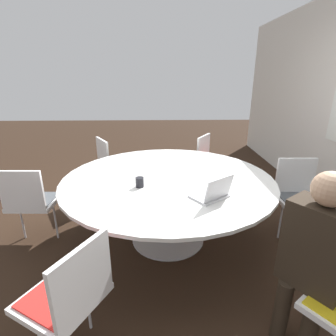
{
  "coord_description": "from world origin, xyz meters",
  "views": [
    {
      "loc": [
        2.45,
        -0.07,
        1.7
      ],
      "look_at": [
        0.0,
        0.0,
        0.82
      ],
      "focal_mm": 28.0,
      "sensor_mm": 36.0,
      "label": 1
    }
  ],
  "objects_px": {
    "chair_1": "(299,193)",
    "coffee_cup": "(140,182)",
    "chair_2": "(211,159)",
    "chair_3": "(112,162)",
    "person_0": "(315,252)",
    "laptop": "(213,193)",
    "chair_4": "(31,198)",
    "chair_5": "(69,292)"
  },
  "relations": [
    {
      "from": "chair_1",
      "to": "person_0",
      "type": "distance_m",
      "value": 1.36
    },
    {
      "from": "chair_1",
      "to": "laptop",
      "type": "distance_m",
      "value": 1.19
    },
    {
      "from": "chair_4",
      "to": "coffee_cup",
      "type": "height_order",
      "value": "chair_4"
    },
    {
      "from": "chair_2",
      "to": "coffee_cup",
      "type": "xyz_separation_m",
      "value": [
        1.45,
        -0.94,
        0.25
      ]
    },
    {
      "from": "chair_2",
      "to": "chair_3",
      "type": "bearing_deg",
      "value": -55.9
    },
    {
      "from": "person_0",
      "to": "chair_1",
      "type": "bearing_deg",
      "value": -60.26
    },
    {
      "from": "chair_2",
      "to": "laptop",
      "type": "xyz_separation_m",
      "value": [
        1.72,
        -0.31,
        0.26
      ]
    },
    {
      "from": "chair_3",
      "to": "chair_5",
      "type": "xyz_separation_m",
      "value": [
        2.42,
        0.17,
        0.0
      ]
    },
    {
      "from": "person_0",
      "to": "chair_5",
      "type": "bearing_deg",
      "value": 56.89
    },
    {
      "from": "chair_2",
      "to": "chair_3",
      "type": "height_order",
      "value": "same"
    },
    {
      "from": "chair_2",
      "to": "person_0",
      "type": "relative_size",
      "value": 0.71
    },
    {
      "from": "chair_5",
      "to": "coffee_cup",
      "type": "distance_m",
      "value": 1.11
    },
    {
      "from": "chair_1",
      "to": "person_0",
      "type": "height_order",
      "value": "person_0"
    },
    {
      "from": "person_0",
      "to": "coffee_cup",
      "type": "xyz_separation_m",
      "value": [
        -0.96,
        -1.11,
        0.06
      ]
    },
    {
      "from": "person_0",
      "to": "coffee_cup",
      "type": "bearing_deg",
      "value": 13.25
    },
    {
      "from": "chair_2",
      "to": "laptop",
      "type": "relative_size",
      "value": 2.28
    },
    {
      "from": "chair_1",
      "to": "chair_5",
      "type": "height_order",
      "value": "same"
    },
    {
      "from": "chair_2",
      "to": "chair_5",
      "type": "height_order",
      "value": "same"
    },
    {
      "from": "chair_1",
      "to": "chair_2",
      "type": "relative_size",
      "value": 1.0
    },
    {
      "from": "coffee_cup",
      "to": "person_0",
      "type": "bearing_deg",
      "value": 49.18
    },
    {
      "from": "laptop",
      "to": "coffee_cup",
      "type": "height_order",
      "value": "laptop"
    },
    {
      "from": "chair_5",
      "to": "chair_4",
      "type": "bearing_deg",
      "value": 61.05
    },
    {
      "from": "chair_1",
      "to": "coffee_cup",
      "type": "bearing_deg",
      "value": 10.34
    },
    {
      "from": "chair_4",
      "to": "person_0",
      "type": "xyz_separation_m",
      "value": [
        1.17,
        2.24,
        0.19
      ]
    },
    {
      "from": "chair_5",
      "to": "person_0",
      "type": "distance_m",
      "value": 1.46
    },
    {
      "from": "person_0",
      "to": "chair_3",
      "type": "bearing_deg",
      "value": -1.34
    },
    {
      "from": "chair_2",
      "to": "chair_5",
      "type": "xyz_separation_m",
      "value": [
        2.48,
        -1.28,
        0.0
      ]
    },
    {
      "from": "chair_3",
      "to": "person_0",
      "type": "distance_m",
      "value": 2.85
    },
    {
      "from": "chair_3",
      "to": "chair_4",
      "type": "distance_m",
      "value": 1.33
    },
    {
      "from": "chair_4",
      "to": "chair_5",
      "type": "bearing_deg",
      "value": -55.49
    },
    {
      "from": "chair_5",
      "to": "laptop",
      "type": "bearing_deg",
      "value": -23.24
    },
    {
      "from": "chair_5",
      "to": "person_0",
      "type": "relative_size",
      "value": 0.71
    },
    {
      "from": "chair_2",
      "to": "chair_3",
      "type": "xyz_separation_m",
      "value": [
        0.06,
        -1.45,
        0.0
      ]
    },
    {
      "from": "chair_5",
      "to": "coffee_cup",
      "type": "height_order",
      "value": "chair_5"
    },
    {
      "from": "chair_3",
      "to": "person_0",
      "type": "relative_size",
      "value": 0.71
    },
    {
      "from": "chair_1",
      "to": "chair_4",
      "type": "height_order",
      "value": "same"
    },
    {
      "from": "chair_4",
      "to": "chair_5",
      "type": "relative_size",
      "value": 1.0
    },
    {
      "from": "laptop",
      "to": "chair_2",
      "type": "bearing_deg",
      "value": -136.26
    },
    {
      "from": "chair_2",
      "to": "person_0",
      "type": "distance_m",
      "value": 2.42
    },
    {
      "from": "person_0",
      "to": "laptop",
      "type": "distance_m",
      "value": 0.84
    },
    {
      "from": "chair_3",
      "to": "chair_1",
      "type": "bearing_deg",
      "value": 31.68
    },
    {
      "from": "laptop",
      "to": "person_0",
      "type": "bearing_deg",
      "value": 88.97
    }
  ]
}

